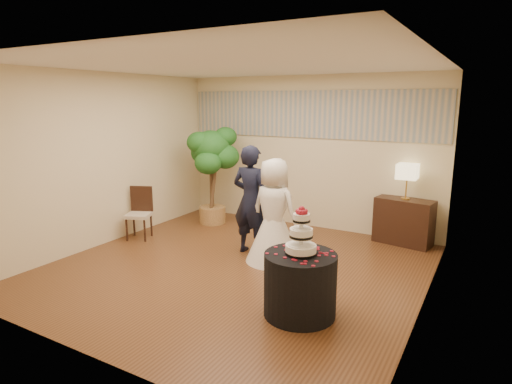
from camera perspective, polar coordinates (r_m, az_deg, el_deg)
The scene contains 15 objects.
floor at distance 6.22m, azimuth -2.67°, elevation -10.09°, with size 5.00×5.00×0.00m, color brown.
ceiling at distance 5.77m, azimuth -2.95°, elevation 16.59°, with size 5.00×5.00×0.00m, color white.
wall_back at distance 8.03m, azimuth 6.82°, elevation 5.25°, with size 5.00×0.06×2.80m, color beige.
wall_front at distance 4.00m, azimuth -22.36°, elevation -2.53°, with size 5.00×0.06×2.80m, color beige.
wall_left at distance 7.46m, azimuth -19.28°, elevation 4.14°, with size 0.06×5.00×2.80m, color beige.
wall_right at distance 4.98m, azimuth 22.28°, elevation 0.24°, with size 0.06×5.00×2.80m, color beige.
mural_border at distance 7.96m, azimuth 6.89°, elevation 10.24°, with size 4.90×0.02×0.85m, color #9D9D93.
groom at distance 6.56m, azimuth -0.67°, elevation -1.09°, with size 0.62×0.41×1.70m, color black.
bride at distance 6.25m, azimuth 2.40°, elevation -2.51°, with size 0.83×0.83×1.54m, color white.
cake_table at distance 4.85m, azimuth 5.89°, elevation -12.18°, with size 0.80×0.80×0.71m, color black.
wedding_cake at distance 4.63m, azimuth 6.06°, elevation -5.11°, with size 0.34×0.34×0.54m, color white, non-canonical shape.
console at distance 7.52m, azimuth 19.09°, elevation -3.73°, with size 0.92×0.41×0.76m, color black.
table_lamp at distance 7.37m, azimuth 19.45°, elevation 1.30°, with size 0.32×0.32×0.58m, color beige, non-canonical shape.
ficus_tree at distance 8.23m, azimuth -5.94°, elevation 2.27°, with size 0.90×0.90×1.90m, color #215F1F, non-canonical shape.
side_chair at distance 7.62m, azimuth -15.41°, elevation -2.78°, with size 0.41×0.43×0.89m, color black, non-canonical shape.
Camera 1 is at (3.09, -4.86, 2.35)m, focal length 30.00 mm.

